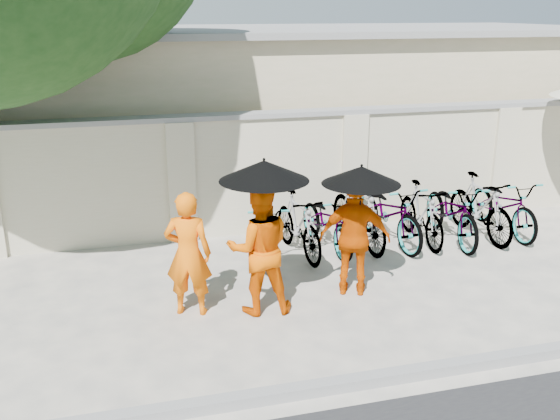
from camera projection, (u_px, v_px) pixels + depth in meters
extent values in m
plane|color=beige|center=(292.00, 315.00, 7.94)|extent=(80.00, 80.00, 0.00)
cube|color=gray|center=(337.00, 385.00, 6.36)|extent=(40.00, 0.16, 0.12)
cube|color=beige|center=(296.00, 173.00, 10.82)|extent=(20.00, 0.30, 2.00)
cube|color=beige|center=(292.00, 105.00, 14.37)|extent=(14.00, 6.00, 3.20)
imported|color=#FD6805|center=(188.00, 254.00, 7.76)|extent=(0.68, 0.55, 1.61)
imported|color=#E65700|center=(259.00, 249.00, 7.80)|extent=(0.89, 0.73, 1.71)
cylinder|color=black|center=(264.00, 207.00, 7.57)|extent=(0.02, 0.02, 0.91)
cone|color=black|center=(264.00, 171.00, 7.43)|extent=(1.09, 1.09, 0.25)
imported|color=#D24B00|center=(355.00, 238.00, 8.31)|extent=(1.02, 0.72, 1.60)
cylinder|color=black|center=(360.00, 204.00, 8.09)|extent=(0.02, 0.02, 0.78)
cone|color=black|center=(361.00, 175.00, 7.97)|extent=(1.03, 1.03, 0.24)
imported|color=#979797|center=(264.00, 229.00, 9.65)|extent=(0.78, 1.81, 0.92)
imported|color=#979797|center=(298.00, 225.00, 9.72)|extent=(0.68, 1.74, 1.02)
imported|color=#979797|center=(327.00, 221.00, 9.99)|extent=(0.83, 1.83, 0.93)
imported|color=#979797|center=(358.00, 213.00, 10.11)|extent=(0.70, 1.89, 1.11)
imported|color=#979797|center=(389.00, 213.00, 10.24)|extent=(0.95, 2.05, 1.04)
imported|color=#979797|center=(421.00, 214.00, 10.27)|extent=(0.53, 1.67, 0.99)
imported|color=#979797|center=(452.00, 211.00, 10.34)|extent=(0.85, 2.00, 1.02)
imported|color=#979797|center=(480.00, 207.00, 10.48)|extent=(0.59, 1.81, 1.07)
imported|color=#979797|center=(504.00, 205.00, 10.72)|extent=(0.68, 1.90, 0.99)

